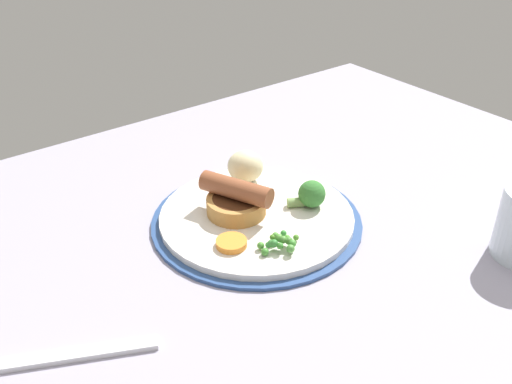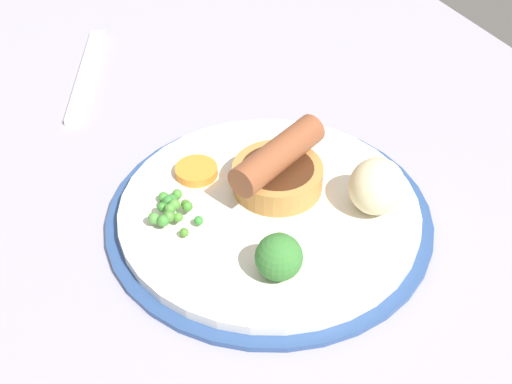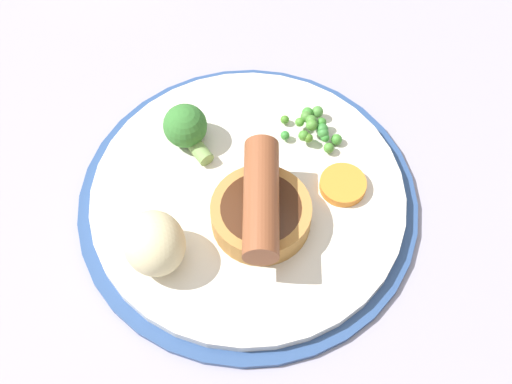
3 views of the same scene
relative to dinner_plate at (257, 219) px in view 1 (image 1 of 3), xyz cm
name	(u,v)px [view 1 (image 1 of 3)]	position (x,y,z in cm)	size (l,w,h in cm)	color
dining_table	(272,235)	(-1.11, 1.78, -2.07)	(110.00, 80.00, 3.00)	#9E99AD
dinner_plate	(257,219)	(0.00, 0.00, 0.00)	(27.44, 27.44, 1.40)	#2D4C84
sausage_pudding	(236,200)	(1.94, -1.79, 2.78)	(7.74, 9.94, 4.89)	#BC8442
pea_pile	(279,242)	(2.54, 7.66, 1.81)	(5.54, 4.07, 1.88)	#488627
broccoli_floret_near	(311,194)	(-6.80, 2.80, 2.57)	(4.89, 4.00, 3.63)	#387A33
potato_chunk_1	(245,166)	(-3.94, -7.79, 3.11)	(4.59, 5.05, 4.55)	beige
carrot_slice_1	(231,243)	(6.63, 3.73, 1.23)	(3.74, 3.74, 0.79)	orange
fork	(63,356)	(28.88, 7.19, -0.27)	(18.00, 1.60, 0.60)	silver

